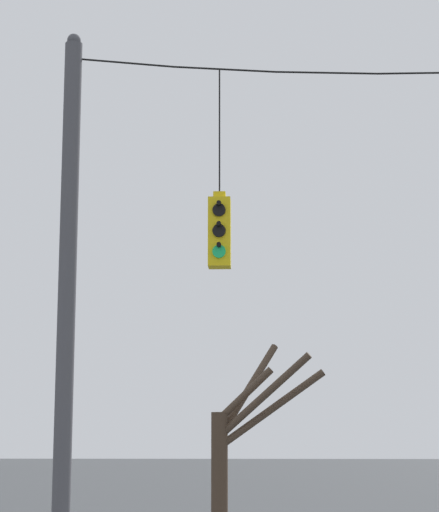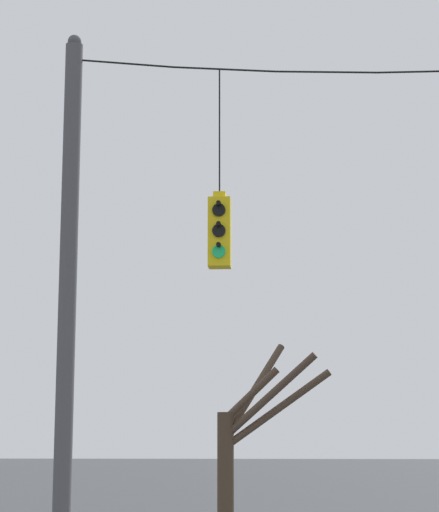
# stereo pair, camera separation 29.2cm
# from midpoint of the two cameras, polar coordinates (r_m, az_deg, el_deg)

# --- Properties ---
(utility_pole_left) EXTENTS (0.27, 0.27, 8.58)m
(utility_pole_left) POSITION_cam_midpoint_polar(r_m,az_deg,el_deg) (15.36, -8.15, -2.57)
(utility_pole_left) COLOR #4C4C51
(utility_pole_left) RESTS_ON ground_plane
(span_wire) EXTENTS (11.22, 0.03, 0.36)m
(span_wire) POSITION_cam_midpoint_polar(r_m,az_deg,el_deg) (16.18, 12.42, 10.62)
(span_wire) COLOR black
(traffic_light_over_intersection) EXTENTS (0.34, 0.46, 3.17)m
(traffic_light_over_intersection) POSITION_cam_midpoint_polar(r_m,az_deg,el_deg) (15.25, 0.55, 1.44)
(traffic_light_over_intersection) COLOR yellow
(bare_tree) EXTENTS (2.45, 1.81, 4.32)m
(bare_tree) POSITION_cam_midpoint_polar(r_m,az_deg,el_deg) (21.54, 1.68, -10.76)
(bare_tree) COLOR #423326
(bare_tree) RESTS_ON ground_plane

